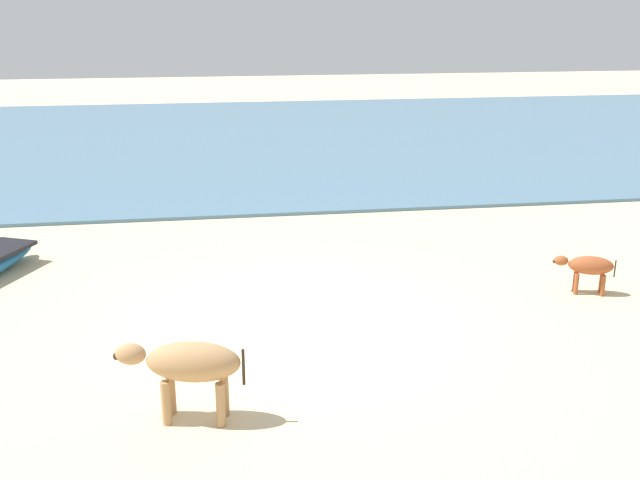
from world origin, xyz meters
TOP-DOWN VIEW (x-y plane):
  - ground at (0.00, 0.00)m, footprint 80.00×80.00m
  - sea_water at (0.00, 16.07)m, footprint 60.00×20.00m
  - cow_adult_tan at (-1.54, -2.39)m, footprint 1.50×0.65m
  - calf_near_rust at (4.93, 0.62)m, footprint 0.98×0.52m

SIDE VIEW (x-z plane):
  - ground at x=0.00m, z-range 0.00..0.00m
  - sea_water at x=0.00m, z-range 0.00..0.08m
  - calf_near_rust at x=4.93m, z-range 0.14..0.80m
  - cow_adult_tan at x=-1.54m, z-range 0.21..1.20m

